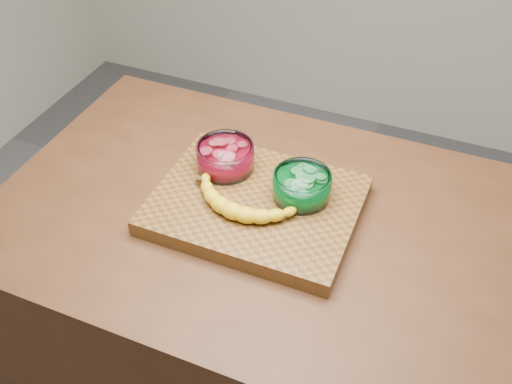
% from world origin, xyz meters
% --- Properties ---
extents(counter, '(1.20, 0.80, 0.90)m').
position_xyz_m(counter, '(0.00, 0.00, 0.45)').
color(counter, '#4A2916').
rests_on(counter, ground).
extents(cutting_board, '(0.45, 0.35, 0.04)m').
position_xyz_m(cutting_board, '(0.00, 0.00, 0.92)').
color(cutting_board, brown).
rests_on(cutting_board, counter).
extents(bowl_red, '(0.13, 0.13, 0.06)m').
position_xyz_m(bowl_red, '(-0.11, 0.07, 0.97)').
color(bowl_red, white).
rests_on(bowl_red, cutting_board).
extents(bowl_green, '(0.13, 0.13, 0.06)m').
position_xyz_m(bowl_green, '(0.09, 0.05, 0.97)').
color(bowl_green, white).
rests_on(bowl_green, cutting_board).
extents(banana, '(0.27, 0.13, 0.04)m').
position_xyz_m(banana, '(-0.02, -0.04, 0.96)').
color(banana, gold).
rests_on(banana, cutting_board).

